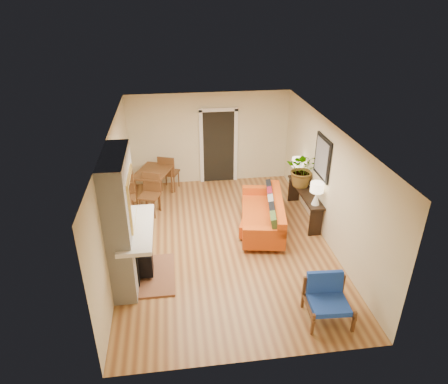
{
  "coord_description": "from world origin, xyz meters",
  "views": [
    {
      "loc": [
        -1.02,
        -7.4,
        5.06
      ],
      "look_at": [
        0.0,
        0.2,
        1.15
      ],
      "focal_mm": 32.0,
      "sensor_mm": 36.0,
      "label": 1
    }
  ],
  "objects_px": {
    "ottoman": "(257,227)",
    "dining_table": "(157,177)",
    "sofa": "(266,215)",
    "console_table": "(305,196)",
    "lamp_far": "(297,166)",
    "houseplant": "(303,169)",
    "blue_chair": "(327,296)",
    "lamp_near": "(317,191)"
  },
  "relations": [
    {
      "from": "lamp_far",
      "to": "blue_chair",
      "type": "bearing_deg",
      "value": -99.31
    },
    {
      "from": "ottoman",
      "to": "blue_chair",
      "type": "distance_m",
      "value": 2.72
    },
    {
      "from": "lamp_near",
      "to": "ottoman",
      "type": "bearing_deg",
      "value": 178.22
    },
    {
      "from": "ottoman",
      "to": "dining_table",
      "type": "xyz_separation_m",
      "value": [
        -2.27,
        2.01,
        0.47
      ]
    },
    {
      "from": "lamp_far",
      "to": "houseplant",
      "type": "bearing_deg",
      "value": -91.21
    },
    {
      "from": "ottoman",
      "to": "blue_chair",
      "type": "height_order",
      "value": "blue_chair"
    },
    {
      "from": "console_table",
      "to": "lamp_far",
      "type": "xyz_separation_m",
      "value": [
        0.0,
        0.75,
        0.49
      ]
    },
    {
      "from": "houseplant",
      "to": "lamp_far",
      "type": "bearing_deg",
      "value": 88.79
    },
    {
      "from": "blue_chair",
      "to": "houseplant",
      "type": "relative_size",
      "value": 0.86
    },
    {
      "from": "sofa",
      "to": "lamp_near",
      "type": "relative_size",
      "value": 4.19
    },
    {
      "from": "ottoman",
      "to": "lamp_far",
      "type": "height_order",
      "value": "lamp_far"
    },
    {
      "from": "sofa",
      "to": "blue_chair",
      "type": "height_order",
      "value": "sofa"
    },
    {
      "from": "dining_table",
      "to": "houseplant",
      "type": "distance_m",
      "value": 3.76
    },
    {
      "from": "blue_chair",
      "to": "lamp_near",
      "type": "height_order",
      "value": "lamp_near"
    },
    {
      "from": "sofa",
      "to": "houseplant",
      "type": "bearing_deg",
      "value": 32.84
    },
    {
      "from": "sofa",
      "to": "blue_chair",
      "type": "xyz_separation_m",
      "value": [
        0.4,
        -2.88,
        0.04
      ]
    },
    {
      "from": "sofa",
      "to": "console_table",
      "type": "height_order",
      "value": "sofa"
    },
    {
      "from": "sofa",
      "to": "lamp_near",
      "type": "bearing_deg",
      "value": -15.24
    },
    {
      "from": "sofa",
      "to": "dining_table",
      "type": "distance_m",
      "value": 3.09
    },
    {
      "from": "blue_chair",
      "to": "houseplant",
      "type": "height_order",
      "value": "houseplant"
    },
    {
      "from": "sofa",
      "to": "lamp_far",
      "type": "height_order",
      "value": "lamp_far"
    },
    {
      "from": "lamp_near",
      "to": "blue_chair",
      "type": "bearing_deg",
      "value": -104.3
    },
    {
      "from": "lamp_near",
      "to": "sofa",
      "type": "bearing_deg",
      "value": 164.76
    },
    {
      "from": "ottoman",
      "to": "houseplant",
      "type": "bearing_deg",
      "value": 35.42
    },
    {
      "from": "lamp_near",
      "to": "lamp_far",
      "type": "relative_size",
      "value": 1.0
    },
    {
      "from": "blue_chair",
      "to": "dining_table",
      "type": "height_order",
      "value": "dining_table"
    },
    {
      "from": "ottoman",
      "to": "console_table",
      "type": "height_order",
      "value": "console_table"
    },
    {
      "from": "lamp_far",
      "to": "houseplant",
      "type": "distance_m",
      "value": 0.49
    },
    {
      "from": "ottoman",
      "to": "dining_table",
      "type": "distance_m",
      "value": 3.07
    },
    {
      "from": "lamp_near",
      "to": "lamp_far",
      "type": "bearing_deg",
      "value": 90.0
    },
    {
      "from": "dining_table",
      "to": "houseplant",
      "type": "bearing_deg",
      "value": -16.96
    },
    {
      "from": "blue_chair",
      "to": "dining_table",
      "type": "bearing_deg",
      "value": 122.11
    },
    {
      "from": "sofa",
      "to": "ottoman",
      "type": "height_order",
      "value": "sofa"
    },
    {
      "from": "dining_table",
      "to": "sofa",
      "type": "bearing_deg",
      "value": -35.02
    },
    {
      "from": "ottoman",
      "to": "console_table",
      "type": "distance_m",
      "value": 1.51
    },
    {
      "from": "console_table",
      "to": "dining_table",
      "type": "bearing_deg",
      "value": 159.14
    },
    {
      "from": "sofa",
      "to": "lamp_far",
      "type": "relative_size",
      "value": 4.19
    },
    {
      "from": "blue_chair",
      "to": "sofa",
      "type": "bearing_deg",
      "value": 97.86
    },
    {
      "from": "lamp_near",
      "to": "houseplant",
      "type": "height_order",
      "value": "houseplant"
    },
    {
      "from": "blue_chair",
      "to": "dining_table",
      "type": "relative_size",
      "value": 0.39
    },
    {
      "from": "lamp_far",
      "to": "console_table",
      "type": "bearing_deg",
      "value": -90.0
    },
    {
      "from": "blue_chair",
      "to": "dining_table",
      "type": "xyz_separation_m",
      "value": [
        -2.92,
        4.65,
        0.27
      ]
    }
  ]
}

